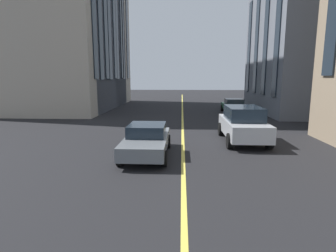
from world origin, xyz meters
The scene contains 7 objects.
lane_centre_line centered at (20.00, 0.00, 0.00)m, with size 80.00×0.16×0.01m.
car_grey_oncoming centered at (17.61, 1.60, 0.70)m, with size 4.40×1.95×1.37m.
car_green_trailing centered at (32.66, -4.90, 0.70)m, with size 4.40×1.95×1.37m.
car_silver_parked_a centered at (20.52, -3.19, 0.97)m, with size 4.70×2.14×1.88m.
building_left_near centered at (36.36, 12.62, 11.32)m, with size 12.92×10.37×22.64m.
building_left_far centered at (36.97, 13.87, 11.59)m, with size 17.98×12.87×23.18m.
building_right_far centered at (33.78, -11.69, 6.41)m, with size 12.56×8.50×12.82m.
Camera 1 is at (5.80, 0.08, 3.43)m, focal length 29.67 mm.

